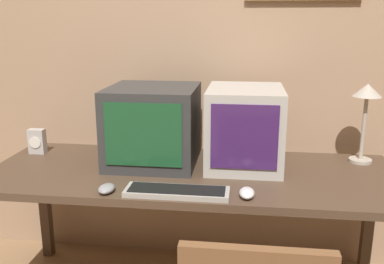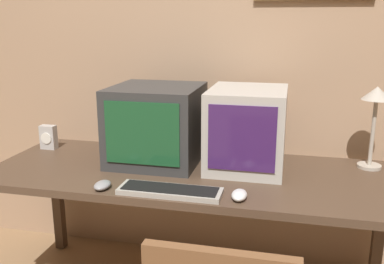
{
  "view_description": "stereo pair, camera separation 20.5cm",
  "coord_description": "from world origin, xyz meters",
  "px_view_note": "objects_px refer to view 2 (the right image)",
  "views": [
    {
      "loc": [
        0.25,
        -1.07,
        1.44
      ],
      "look_at": [
        0.0,
        0.91,
        0.92
      ],
      "focal_mm": 40.0,
      "sensor_mm": 36.0,
      "label": 1
    },
    {
      "loc": [
        0.45,
        -1.03,
        1.44
      ],
      "look_at": [
        0.0,
        0.91,
        0.92
      ],
      "focal_mm": 40.0,
      "sensor_mm": 36.0,
      "label": 2
    }
  ],
  "objects_px": {
    "monitor_left": "(157,124)",
    "mouse_far_corner": "(102,185)",
    "monitor_right": "(247,128)",
    "desk_clock": "(48,137)",
    "mouse_near_keyboard": "(239,195)",
    "keyboard_main": "(170,191)",
    "desk_lamp": "(376,106)"
  },
  "relations": [
    {
      "from": "mouse_near_keyboard",
      "to": "desk_clock",
      "type": "bearing_deg",
      "value": 157.82
    },
    {
      "from": "mouse_near_keyboard",
      "to": "keyboard_main",
      "type": "bearing_deg",
      "value": -178.49
    },
    {
      "from": "monitor_right",
      "to": "keyboard_main",
      "type": "xyz_separation_m",
      "value": [
        -0.28,
        -0.43,
        -0.19
      ]
    },
    {
      "from": "monitor_right",
      "to": "mouse_far_corner",
      "type": "distance_m",
      "value": 0.76
    },
    {
      "from": "mouse_far_corner",
      "to": "keyboard_main",
      "type": "bearing_deg",
      "value": 2.96
    },
    {
      "from": "keyboard_main",
      "to": "monitor_right",
      "type": "bearing_deg",
      "value": 57.18
    },
    {
      "from": "monitor_right",
      "to": "desk_clock",
      "type": "distance_m",
      "value": 1.15
    },
    {
      "from": "monitor_left",
      "to": "desk_clock",
      "type": "distance_m",
      "value": 0.69
    },
    {
      "from": "monitor_left",
      "to": "mouse_far_corner",
      "type": "xyz_separation_m",
      "value": [
        -0.12,
        -0.43,
        -0.18
      ]
    },
    {
      "from": "keyboard_main",
      "to": "desk_clock",
      "type": "distance_m",
      "value": 0.99
    },
    {
      "from": "monitor_right",
      "to": "mouse_near_keyboard",
      "type": "bearing_deg",
      "value": -87.54
    },
    {
      "from": "monitor_right",
      "to": "keyboard_main",
      "type": "bearing_deg",
      "value": -122.82
    },
    {
      "from": "monitor_right",
      "to": "desk_lamp",
      "type": "relative_size",
      "value": 1.11
    },
    {
      "from": "keyboard_main",
      "to": "mouse_far_corner",
      "type": "distance_m",
      "value": 0.3
    },
    {
      "from": "keyboard_main",
      "to": "mouse_near_keyboard",
      "type": "height_order",
      "value": "mouse_near_keyboard"
    },
    {
      "from": "monitor_right",
      "to": "mouse_near_keyboard",
      "type": "relative_size",
      "value": 4.22
    },
    {
      "from": "monitor_right",
      "to": "mouse_far_corner",
      "type": "height_order",
      "value": "monitor_right"
    },
    {
      "from": "keyboard_main",
      "to": "mouse_near_keyboard",
      "type": "xyz_separation_m",
      "value": [
        0.3,
        0.01,
        0.01
      ]
    },
    {
      "from": "mouse_far_corner",
      "to": "desk_clock",
      "type": "xyz_separation_m",
      "value": [
        -0.56,
        0.5,
        0.05
      ]
    },
    {
      "from": "monitor_right",
      "to": "mouse_near_keyboard",
      "type": "distance_m",
      "value": 0.46
    },
    {
      "from": "mouse_far_corner",
      "to": "desk_clock",
      "type": "bearing_deg",
      "value": 138.4
    },
    {
      "from": "monitor_right",
      "to": "desk_clock",
      "type": "bearing_deg",
      "value": 177.48
    },
    {
      "from": "mouse_near_keyboard",
      "to": "monitor_left",
      "type": "bearing_deg",
      "value": 140.0
    },
    {
      "from": "monitor_right",
      "to": "mouse_near_keyboard",
      "type": "height_order",
      "value": "monitor_right"
    },
    {
      "from": "desk_clock",
      "to": "desk_lamp",
      "type": "xyz_separation_m",
      "value": [
        1.75,
        0.07,
        0.25
      ]
    },
    {
      "from": "mouse_far_corner",
      "to": "desk_clock",
      "type": "distance_m",
      "value": 0.75
    },
    {
      "from": "keyboard_main",
      "to": "mouse_far_corner",
      "type": "xyz_separation_m",
      "value": [
        -0.3,
        -0.02,
        0.0
      ]
    },
    {
      "from": "mouse_near_keyboard",
      "to": "mouse_far_corner",
      "type": "relative_size",
      "value": 1.06
    },
    {
      "from": "monitor_left",
      "to": "desk_clock",
      "type": "bearing_deg",
      "value": 174.33
    },
    {
      "from": "monitor_left",
      "to": "monitor_right",
      "type": "relative_size",
      "value": 1.0
    },
    {
      "from": "desk_clock",
      "to": "keyboard_main",
      "type": "bearing_deg",
      "value": -29.09
    },
    {
      "from": "keyboard_main",
      "to": "desk_clock",
      "type": "bearing_deg",
      "value": 150.91
    }
  ]
}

